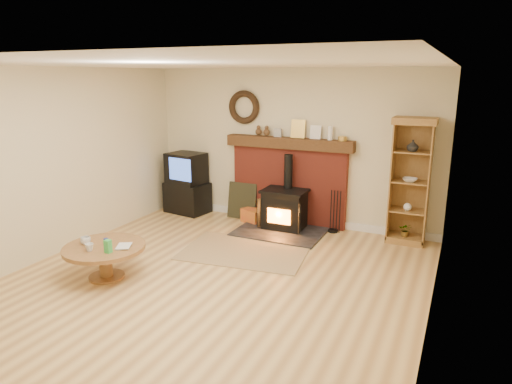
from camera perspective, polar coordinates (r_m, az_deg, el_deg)
The scene contains 11 objects.
ground at distance 5.73m, azimuth -5.76°, elevation -11.37°, with size 5.50×5.50×0.00m, color #AD7F48.
room_shell at distance 5.31m, azimuth -5.88°, elevation 6.00°, with size 5.02×5.52×2.61m.
chimney_breast at distance 7.76m, azimuth 4.11°, elevation 1.85°, with size 2.20×0.22×1.78m.
wood_stove at distance 7.50m, azimuth 3.48°, elevation -2.38°, with size 1.40×1.00×1.23m.
area_rug at distance 6.67m, azimuth -1.40°, elevation -7.40°, with size 1.76×1.21×0.01m, color olive.
tv_unit at distance 8.51m, azimuth -8.63°, elevation 0.98°, with size 0.83×0.63×1.11m.
curio_cabinet at distance 7.18m, azimuth 18.72°, elevation 1.30°, with size 0.61×0.44×1.90m.
firelog_box at distance 7.91m, azimuth -0.43°, elevation -3.01°, with size 0.38×0.24×0.24m, color gold.
leaning_painting at distance 8.10m, azimuth -1.75°, elevation -1.10°, with size 0.54×0.03×0.64m, color black.
fire_tools at distance 7.53m, azimuth 9.71°, elevation -3.84°, with size 0.19×0.16×0.70m.
coffee_table at distance 6.03m, azimuth -18.44°, elevation -7.12°, with size 1.01×1.01×0.59m.
Camera 1 is at (2.67, -4.42, 2.49)m, focal length 32.00 mm.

